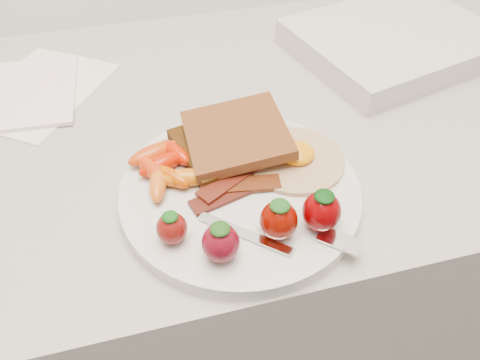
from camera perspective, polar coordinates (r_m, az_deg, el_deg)
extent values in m
cube|color=gray|center=(0.99, -3.68, -13.34)|extent=(2.00, 0.60, 0.90)
cylinder|color=silver|center=(0.53, 0.00, -1.45)|extent=(0.27, 0.27, 0.02)
cube|color=black|center=(0.56, -2.00, 4.23)|extent=(0.13, 0.13, 0.01)
cube|color=#4A1F0F|center=(0.56, -0.47, 5.56)|extent=(0.12, 0.12, 0.03)
cylinder|color=beige|center=(0.55, 6.80, 2.47)|extent=(0.13, 0.13, 0.01)
ellipsoid|color=orange|center=(0.55, 6.95, 3.28)|extent=(0.05, 0.05, 0.02)
cube|color=black|center=(0.51, -1.41, -1.71)|extent=(0.09, 0.05, 0.00)
cube|color=black|center=(0.52, 0.09, -0.61)|extent=(0.09, 0.04, 0.00)
cube|color=#4D1C0E|center=(0.52, -1.04, 0.14)|extent=(0.09, 0.06, 0.00)
ellipsoid|color=#BA1A00|center=(0.54, -9.49, 1.94)|extent=(0.06, 0.04, 0.02)
ellipsoid|color=#BC4200|center=(0.53, -8.47, 0.40)|extent=(0.05, 0.05, 0.02)
ellipsoid|color=#D86017|center=(0.52, -9.99, -0.48)|extent=(0.03, 0.06, 0.02)
ellipsoid|color=#C21C00|center=(0.55, -7.92, 3.34)|extent=(0.04, 0.05, 0.02)
ellipsoid|color=#C03B0B|center=(0.56, -10.48, 3.23)|extent=(0.07, 0.04, 0.02)
ellipsoid|color=#CE6409|center=(0.52, -6.61, 0.27)|extent=(0.06, 0.03, 0.02)
ellipsoid|color=red|center=(0.54, -10.61, 1.20)|extent=(0.04, 0.06, 0.02)
ellipsoid|color=maroon|center=(0.47, -8.31, -5.85)|extent=(0.03, 0.03, 0.03)
ellipsoid|color=#134F10|center=(0.45, -8.54, -4.44)|extent=(0.02, 0.02, 0.01)
ellipsoid|color=maroon|center=(0.45, -2.37, -7.66)|extent=(0.04, 0.04, 0.04)
ellipsoid|color=#194310|center=(0.43, -2.46, -5.97)|extent=(0.02, 0.02, 0.01)
ellipsoid|color=#630700|center=(0.46, 4.73, -4.93)|extent=(0.04, 0.04, 0.04)
ellipsoid|color=#184D13|center=(0.45, 4.90, -3.14)|extent=(0.02, 0.02, 0.01)
ellipsoid|color=#670002|center=(0.48, 9.91, -3.81)|extent=(0.04, 0.04, 0.04)
ellipsoid|color=#073309|center=(0.46, 10.25, -1.96)|extent=(0.02, 0.02, 0.01)
cube|color=silver|center=(0.48, 0.60, -6.53)|extent=(0.08, 0.08, 0.00)
cube|color=silver|center=(0.48, 12.06, -7.22)|extent=(0.05, 0.04, 0.00)
cube|color=white|center=(0.76, -23.35, 9.94)|extent=(0.24, 0.26, 0.00)
cube|color=white|center=(0.75, -23.90, 9.79)|extent=(0.13, 0.18, 0.01)
cube|color=beige|center=(0.82, 18.21, 15.84)|extent=(0.35, 0.30, 0.04)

